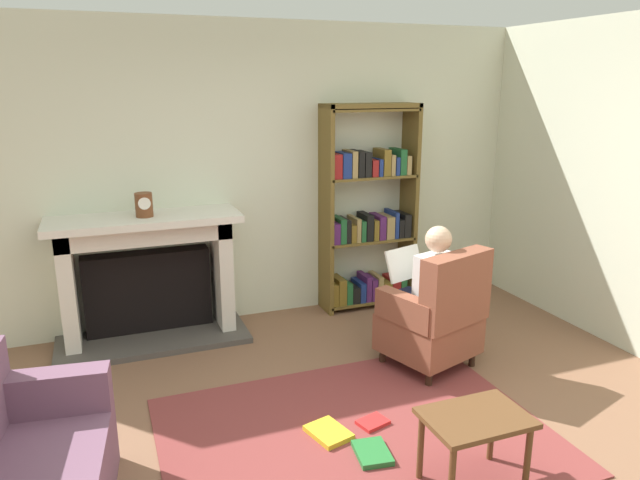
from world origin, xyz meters
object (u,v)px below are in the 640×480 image
fireplace (148,274)px  side_table (475,427)px  seated_reader (426,289)px  bookshelf (368,214)px  armchair_reading (436,317)px  mantel_clock (144,205)px

fireplace → side_table: (1.45, -2.67, -0.21)m
side_table → seated_reader: bearing=69.8°
seated_reader → bookshelf: bearing=-113.1°
armchair_reading → seated_reader: size_ratio=0.85×
fireplace → armchair_reading: fireplace is taller
side_table → mantel_clock: bearing=119.4°
fireplace → bookshelf: size_ratio=0.80×
fireplace → bookshelf: bookshelf is taller
mantel_clock → seated_reader: bearing=-30.6°
mantel_clock → bookshelf: 2.10m
seated_reader → mantel_clock: bearing=-48.6°
armchair_reading → seated_reader: (-0.04, 0.11, 0.20)m
fireplace → bookshelf: 2.11m
fireplace → armchair_reading: (2.00, -1.38, -0.16)m
fireplace → side_table: size_ratio=2.84×
fireplace → seated_reader: size_ratio=1.39×
seated_reader → armchair_reading: bearing=90.0°
bookshelf → side_table: bookshelf is taller
bookshelf → seated_reader: bearing=-95.1°
armchair_reading → mantel_clock: bearing=-50.5°
bookshelf → armchair_reading: size_ratio=2.04×
bookshelf → armchair_reading: 1.50m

